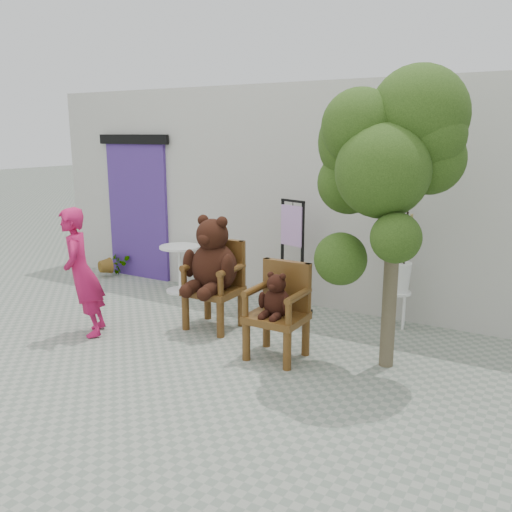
{
  "coord_description": "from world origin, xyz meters",
  "views": [
    {
      "loc": [
        3.11,
        -4.01,
        2.34
      ],
      "look_at": [
        0.0,
        1.27,
        0.95
      ],
      "focal_mm": 38.0,
      "sensor_mm": 36.0,
      "label": 1
    }
  ],
  "objects_px": {
    "display_stand": "(292,270)",
    "tree": "(388,152)",
    "stool_bucket": "(398,276)",
    "chair_big": "(213,266)",
    "person": "(82,273)",
    "cafe_table": "(180,263)",
    "chair_small": "(279,304)"
  },
  "relations": [
    {
      "from": "person",
      "to": "cafe_table",
      "type": "distance_m",
      "value": 2.03
    },
    {
      "from": "chair_big",
      "to": "stool_bucket",
      "type": "bearing_deg",
      "value": 31.04
    },
    {
      "from": "chair_big",
      "to": "stool_bucket",
      "type": "height_order",
      "value": "stool_bucket"
    },
    {
      "from": "display_stand",
      "to": "stool_bucket",
      "type": "relative_size",
      "value": 1.04
    },
    {
      "from": "cafe_table",
      "to": "tree",
      "type": "relative_size",
      "value": 0.24
    },
    {
      "from": "chair_big",
      "to": "tree",
      "type": "height_order",
      "value": "tree"
    },
    {
      "from": "chair_big",
      "to": "cafe_table",
      "type": "height_order",
      "value": "chair_big"
    },
    {
      "from": "chair_big",
      "to": "display_stand",
      "type": "xyz_separation_m",
      "value": [
        0.57,
        0.97,
        -0.19
      ]
    },
    {
      "from": "cafe_table",
      "to": "tree",
      "type": "distance_m",
      "value": 4.01
    },
    {
      "from": "display_stand",
      "to": "tree",
      "type": "xyz_separation_m",
      "value": [
        1.54,
        -1.11,
        1.59
      ]
    },
    {
      "from": "chair_small",
      "to": "cafe_table",
      "type": "relative_size",
      "value": 1.44
    },
    {
      "from": "person",
      "to": "cafe_table",
      "type": "xyz_separation_m",
      "value": [
        -0.14,
        2.0,
        -0.32
      ]
    },
    {
      "from": "display_stand",
      "to": "tree",
      "type": "distance_m",
      "value": 2.47
    },
    {
      "from": "stool_bucket",
      "to": "tree",
      "type": "relative_size",
      "value": 0.49
    },
    {
      "from": "stool_bucket",
      "to": "tree",
      "type": "height_order",
      "value": "tree"
    },
    {
      "from": "person",
      "to": "display_stand",
      "type": "xyz_separation_m",
      "value": [
        1.75,
        1.95,
        -0.17
      ]
    },
    {
      "from": "display_stand",
      "to": "chair_small",
      "type": "bearing_deg",
      "value": -51.65
    },
    {
      "from": "stool_bucket",
      "to": "cafe_table",
      "type": "bearing_deg",
      "value": -177.51
    },
    {
      "from": "chair_small",
      "to": "display_stand",
      "type": "distance_m",
      "value": 1.45
    },
    {
      "from": "chair_small",
      "to": "person",
      "type": "xyz_separation_m",
      "value": [
        -2.28,
        -0.6,
        0.17
      ]
    },
    {
      "from": "chair_big",
      "to": "display_stand",
      "type": "bearing_deg",
      "value": 59.58
    },
    {
      "from": "chair_big",
      "to": "cafe_table",
      "type": "relative_size",
      "value": 1.98
    },
    {
      "from": "stool_bucket",
      "to": "tree",
      "type": "bearing_deg",
      "value": -82.03
    },
    {
      "from": "chair_small",
      "to": "tree",
      "type": "height_order",
      "value": "tree"
    },
    {
      "from": "cafe_table",
      "to": "display_stand",
      "type": "relative_size",
      "value": 0.47
    },
    {
      "from": "person",
      "to": "tree",
      "type": "relative_size",
      "value": 0.51
    },
    {
      "from": "chair_big",
      "to": "person",
      "type": "relative_size",
      "value": 0.92
    },
    {
      "from": "stool_bucket",
      "to": "display_stand",
      "type": "bearing_deg",
      "value": -172.13
    },
    {
      "from": "display_stand",
      "to": "cafe_table",
      "type": "bearing_deg",
      "value": -164.46
    },
    {
      "from": "stool_bucket",
      "to": "chair_small",
      "type": "bearing_deg",
      "value": -118.33
    },
    {
      "from": "chair_small",
      "to": "tree",
      "type": "bearing_deg",
      "value": 13.6
    },
    {
      "from": "chair_big",
      "to": "stool_bucket",
      "type": "distance_m",
      "value": 2.26
    }
  ]
}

